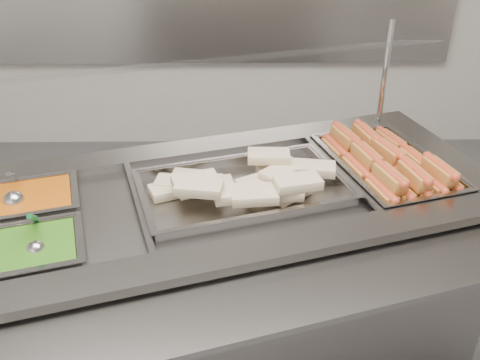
{
  "coord_description": "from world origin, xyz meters",
  "views": [
    {
      "loc": [
        0.09,
        -1.01,
        1.67
      ],
      "look_at": [
        0.11,
        0.45,
        0.84
      ],
      "focal_mm": 40.0,
      "sensor_mm": 36.0,
      "label": 1
    }
  ],
  "objects_px": {
    "serving_spoon": "(36,244)",
    "pan_hotdogs": "(385,172)",
    "sneeze_guard": "(206,65)",
    "ladle": "(14,199)",
    "steam_counter": "(228,289)",
    "pan_wraps": "(243,192)"
  },
  "relations": [
    {
      "from": "pan_hotdogs",
      "to": "ladle",
      "type": "xyz_separation_m",
      "value": [
        -1.18,
        -0.24,
        0.05
      ]
    },
    {
      "from": "pan_hotdogs",
      "to": "serving_spoon",
      "type": "height_order",
      "value": "serving_spoon"
    },
    {
      "from": "sneeze_guard",
      "to": "ladle",
      "type": "distance_m",
      "value": 0.71
    },
    {
      "from": "steam_counter",
      "to": "serving_spoon",
      "type": "height_order",
      "value": "serving_spoon"
    },
    {
      "from": "sneeze_guard",
      "to": "serving_spoon",
      "type": "height_order",
      "value": "sneeze_guard"
    },
    {
      "from": "sneeze_guard",
      "to": "pan_wraps",
      "type": "relative_size",
      "value": 2.17
    },
    {
      "from": "serving_spoon",
      "to": "pan_hotdogs",
      "type": "bearing_deg",
      "value": 23.96
    },
    {
      "from": "steam_counter",
      "to": "ladle",
      "type": "relative_size",
      "value": 10.63
    },
    {
      "from": "pan_hotdogs",
      "to": "serving_spoon",
      "type": "xyz_separation_m",
      "value": [
        -1.05,
        -0.46,
        0.05
      ]
    },
    {
      "from": "pan_hotdogs",
      "to": "ladle",
      "type": "bearing_deg",
      "value": -168.63
    },
    {
      "from": "sneeze_guard",
      "to": "serving_spoon",
      "type": "distance_m",
      "value": 0.73
    },
    {
      "from": "steam_counter",
      "to": "pan_hotdogs",
      "type": "height_order",
      "value": "pan_hotdogs"
    },
    {
      "from": "steam_counter",
      "to": "sneeze_guard",
      "type": "xyz_separation_m",
      "value": [
        -0.06,
        0.19,
        0.75
      ]
    },
    {
      "from": "pan_wraps",
      "to": "serving_spoon",
      "type": "xyz_separation_m",
      "value": [
        -0.55,
        -0.31,
        0.03
      ]
    },
    {
      "from": "pan_wraps",
      "to": "ladle",
      "type": "bearing_deg",
      "value": -172.88
    },
    {
      "from": "pan_hotdogs",
      "to": "pan_wraps",
      "type": "distance_m",
      "value": 0.52
    },
    {
      "from": "pan_wraps",
      "to": "steam_counter",
      "type": "bearing_deg",
      "value": -162.94
    },
    {
      "from": "steam_counter",
      "to": "pan_wraps",
      "type": "height_order",
      "value": "pan_wraps"
    },
    {
      "from": "steam_counter",
      "to": "sneeze_guard",
      "type": "height_order",
      "value": "sneeze_guard"
    },
    {
      "from": "sneeze_guard",
      "to": "ladle",
      "type": "bearing_deg",
      "value": -155.62
    },
    {
      "from": "pan_hotdogs",
      "to": "pan_wraps",
      "type": "bearing_deg",
      "value": -162.94
    },
    {
      "from": "sneeze_guard",
      "to": "ladle",
      "type": "xyz_separation_m",
      "value": [
        -0.58,
        -0.26,
        -0.33
      ]
    }
  ]
}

